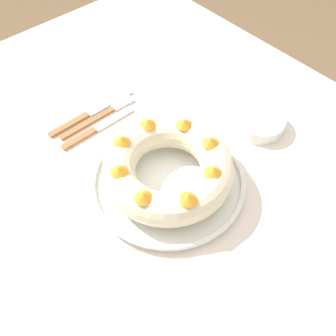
{
  "coord_description": "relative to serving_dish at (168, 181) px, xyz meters",
  "views": [
    {
      "loc": [
        0.36,
        -0.34,
        1.44
      ],
      "look_at": [
        -0.02,
        -0.01,
        0.81
      ],
      "focal_mm": 42.0,
      "sensor_mm": 36.0,
      "label": 1
    }
  ],
  "objects": [
    {
      "name": "ground_plane",
      "position": [
        0.02,
        0.01,
        -0.77
      ],
      "size": [
        8.0,
        8.0,
        0.0
      ],
      "primitive_type": "plane",
      "color": "brown"
    },
    {
      "name": "serving_knife",
      "position": [
        -0.29,
        -0.01,
        -0.01
      ],
      "size": [
        0.02,
        0.25,
        0.01
      ],
      "rotation": [
        0.0,
        0.0,
        -0.08
      ],
      "color": "#936038",
      "rests_on": "dining_table"
    },
    {
      "name": "cake_knife",
      "position": [
        -0.24,
        -0.03,
        -0.01
      ],
      "size": [
        0.02,
        0.2,
        0.01
      ],
      "rotation": [
        0.0,
        0.0,
        0.03
      ],
      "color": "#936038",
      "rests_on": "dining_table"
    },
    {
      "name": "side_bowl",
      "position": [
        0.02,
        0.28,
        0.0
      ],
      "size": [
        0.12,
        0.12,
        0.03
      ],
      "primitive_type": "cylinder",
      "color": "white",
      "rests_on": "dining_table"
    },
    {
      "name": "dining_table",
      "position": [
        0.02,
        0.01,
        -0.09
      ],
      "size": [
        1.49,
        1.1,
        0.75
      ],
      "color": "beige",
      "rests_on": "ground_plane"
    },
    {
      "name": "bundt_cake",
      "position": [
        -0.0,
        -0.0,
        0.05
      ],
      "size": [
        0.27,
        0.27,
        0.08
      ],
      "color": "beige",
      "rests_on": "serving_dish"
    },
    {
      "name": "serving_dish",
      "position": [
        0.0,
        0.0,
        0.0
      ],
      "size": [
        0.33,
        0.33,
        0.02
      ],
      "color": "white",
      "rests_on": "dining_table"
    },
    {
      "name": "fork",
      "position": [
        -0.27,
        0.02,
        -0.01
      ],
      "size": [
        0.02,
        0.21,
        0.01
      ],
      "rotation": [
        0.0,
        0.0,
        0.09
      ],
      "color": "#936038",
      "rests_on": "dining_table"
    }
  ]
}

